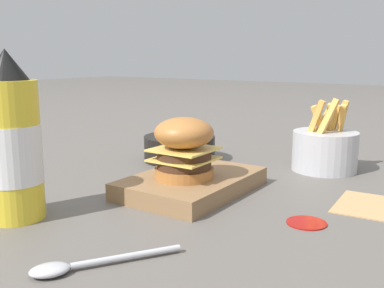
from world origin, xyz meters
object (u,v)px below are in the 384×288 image
object	(u,v)px
ketchup_bottle	(12,145)
spoon	(76,266)
serving_board	(192,183)
side_bowl	(180,147)
fries_basket	(325,149)
burger	(184,147)

from	to	relation	value
ketchup_bottle	spoon	size ratio (longest dim) A/B	1.58
serving_board	ketchup_bottle	size ratio (longest dim) A/B	1.03
ketchup_bottle	side_bowl	xyz separation A→B (m)	(-0.40, -0.02, -0.07)
serving_board	ketchup_bottle	world-z (taller)	ketchup_bottle
spoon	fries_basket	bearing A→B (deg)	-154.83
fries_basket	serving_board	bearing A→B (deg)	-27.35
burger	side_bowl	size ratio (longest dim) A/B	0.65
serving_board	fries_basket	distance (m)	0.28
burger	ketchup_bottle	size ratio (longest dim) A/B	0.43
ketchup_bottle	fries_basket	xyz separation A→B (m)	(-0.48, 0.26, -0.06)
side_bowl	serving_board	bearing A→B (deg)	40.75
burger	fries_basket	distance (m)	0.30
fries_basket	spoon	bearing A→B (deg)	-8.01
fries_basket	side_bowl	bearing A→B (deg)	-72.93
burger	spoon	xyz separation A→B (m)	(0.27, 0.06, -0.07)
burger	fries_basket	xyz separation A→B (m)	(-0.27, 0.13, -0.03)
serving_board	side_bowl	distance (m)	0.22
serving_board	burger	bearing A→B (deg)	-2.29
ketchup_bottle	spoon	xyz separation A→B (m)	(0.06, 0.18, -0.09)
side_bowl	spoon	bearing A→B (deg)	23.54
burger	serving_board	bearing A→B (deg)	177.71
burger	ketchup_bottle	xyz separation A→B (m)	(0.21, -0.12, 0.02)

